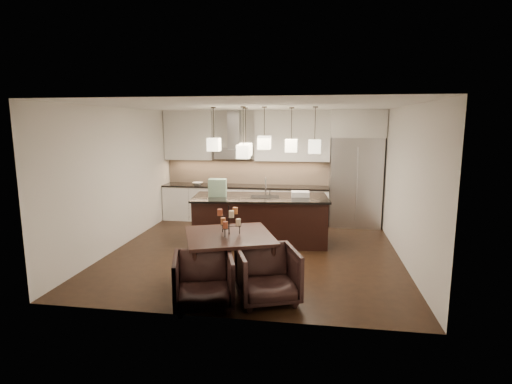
# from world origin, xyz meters

# --- Properties ---
(floor) EXTENTS (5.50, 5.50, 0.02)m
(floor) POSITION_xyz_m (0.00, 0.00, -0.01)
(floor) COLOR black
(floor) RESTS_ON ground
(ceiling) EXTENTS (5.50, 5.50, 0.02)m
(ceiling) POSITION_xyz_m (0.00, 0.00, 2.81)
(ceiling) COLOR white
(ceiling) RESTS_ON wall_back
(wall_back) EXTENTS (5.50, 0.02, 2.80)m
(wall_back) POSITION_xyz_m (0.00, 2.76, 1.40)
(wall_back) COLOR silver
(wall_back) RESTS_ON ground
(wall_front) EXTENTS (5.50, 0.02, 2.80)m
(wall_front) POSITION_xyz_m (0.00, -2.76, 1.40)
(wall_front) COLOR silver
(wall_front) RESTS_ON ground
(wall_left) EXTENTS (0.02, 5.50, 2.80)m
(wall_left) POSITION_xyz_m (-2.76, 0.00, 1.40)
(wall_left) COLOR silver
(wall_left) RESTS_ON ground
(wall_right) EXTENTS (0.02, 5.50, 2.80)m
(wall_right) POSITION_xyz_m (2.76, 0.00, 1.40)
(wall_right) COLOR silver
(wall_right) RESTS_ON ground
(refrigerator) EXTENTS (1.20, 0.72, 2.15)m
(refrigerator) POSITION_xyz_m (2.10, 2.38, 1.07)
(refrigerator) COLOR #B7B7BA
(refrigerator) RESTS_ON floor
(fridge_panel) EXTENTS (1.26, 0.72, 0.65)m
(fridge_panel) POSITION_xyz_m (2.10, 2.38, 2.47)
(fridge_panel) COLOR silver
(fridge_panel) RESTS_ON refrigerator
(lower_cabinets) EXTENTS (4.21, 0.62, 0.88)m
(lower_cabinets) POSITION_xyz_m (-0.62, 2.43, 0.44)
(lower_cabinets) COLOR silver
(lower_cabinets) RESTS_ON floor
(countertop) EXTENTS (4.21, 0.66, 0.04)m
(countertop) POSITION_xyz_m (-0.62, 2.43, 0.90)
(countertop) COLOR black
(countertop) RESTS_ON lower_cabinets
(backsplash) EXTENTS (4.21, 0.02, 0.63)m
(backsplash) POSITION_xyz_m (-0.62, 2.73, 1.24)
(backsplash) COLOR #CBAF94
(backsplash) RESTS_ON countertop
(upper_cab_left) EXTENTS (1.25, 0.35, 1.25)m
(upper_cab_left) POSITION_xyz_m (-2.10, 2.57, 2.17)
(upper_cab_left) COLOR silver
(upper_cab_left) RESTS_ON wall_back
(upper_cab_right) EXTENTS (1.85, 0.35, 1.25)m
(upper_cab_right) POSITION_xyz_m (0.55, 2.57, 2.17)
(upper_cab_right) COLOR silver
(upper_cab_right) RESTS_ON wall_back
(hood_canopy) EXTENTS (0.90, 0.52, 0.24)m
(hood_canopy) POSITION_xyz_m (-0.93, 2.48, 1.72)
(hood_canopy) COLOR #B7B7BA
(hood_canopy) RESTS_ON wall_back
(hood_chimney) EXTENTS (0.30, 0.28, 0.96)m
(hood_chimney) POSITION_xyz_m (-0.93, 2.59, 2.32)
(hood_chimney) COLOR #B7B7BA
(hood_chimney) RESTS_ON hood_canopy
(fruit_bowl) EXTENTS (0.29, 0.29, 0.06)m
(fruit_bowl) POSITION_xyz_m (-1.86, 2.38, 0.95)
(fruit_bowl) COLOR silver
(fruit_bowl) RESTS_ON countertop
(island_body) EXTENTS (2.78, 1.35, 0.94)m
(island_body) POSITION_xyz_m (0.03, 0.60, 0.47)
(island_body) COLOR black
(island_body) RESTS_ON floor
(island_top) EXTENTS (2.88, 1.45, 0.04)m
(island_top) POSITION_xyz_m (0.03, 0.60, 0.97)
(island_top) COLOR black
(island_top) RESTS_ON island_body
(faucet) EXTENTS (0.13, 0.27, 0.41)m
(faucet) POSITION_xyz_m (0.13, 0.72, 1.19)
(faucet) COLOR silver
(faucet) RESTS_ON island_top
(tote_bag) EXTENTS (0.38, 0.23, 0.36)m
(tote_bag) POSITION_xyz_m (-0.85, 0.48, 1.17)
(tote_bag) COLOR #195932
(tote_bag) RESTS_ON island_top
(food_container) EXTENTS (0.39, 0.30, 0.11)m
(food_container) POSITION_xyz_m (0.85, 0.72, 1.04)
(food_container) COLOR silver
(food_container) RESTS_ON island_top
(dining_table) EXTENTS (1.67, 1.67, 0.78)m
(dining_table) POSITION_xyz_m (-0.15, -1.57, 0.39)
(dining_table) COLOR black
(dining_table) RESTS_ON floor
(candelabra) EXTENTS (0.48, 0.48, 0.46)m
(candelabra) POSITION_xyz_m (-0.15, -1.57, 1.01)
(candelabra) COLOR black
(candelabra) RESTS_ON dining_table
(candle_a) EXTENTS (0.10, 0.10, 0.10)m
(candle_a) POSITION_xyz_m (-0.02, -1.52, 0.97)
(candle_a) COLOR beige
(candle_a) RESTS_ON candelabra
(candle_b) EXTENTS (0.10, 0.10, 0.10)m
(candle_b) POSITION_xyz_m (-0.27, -1.48, 0.97)
(candle_b) COLOR #C26A36
(candle_b) RESTS_ON candelabra
(candle_c) EXTENTS (0.10, 0.10, 0.10)m
(candle_c) POSITION_xyz_m (-0.18, -1.71, 0.97)
(candle_c) COLOR #A64629
(candle_c) RESTS_ON candelabra
(candle_d) EXTENTS (0.10, 0.10, 0.10)m
(candle_d) POSITION_xyz_m (-0.08, -1.44, 1.13)
(candle_d) COLOR #C26A36
(candle_d) RESTS_ON candelabra
(candle_e) EXTENTS (0.10, 0.10, 0.10)m
(candle_e) POSITION_xyz_m (-0.29, -1.60, 1.13)
(candle_e) COLOR #A64629
(candle_e) RESTS_ON candelabra
(candle_f) EXTENTS (0.10, 0.10, 0.10)m
(candle_f) POSITION_xyz_m (-0.09, -1.69, 1.13)
(candle_f) COLOR beige
(candle_f) RESTS_ON candelabra
(armchair_left) EXTENTS (1.00, 1.02, 0.74)m
(armchair_left) POSITION_xyz_m (-0.31, -2.46, 0.37)
(armchair_left) COLOR black
(armchair_left) RESTS_ON floor
(armchair_right) EXTENTS (1.06, 1.07, 0.77)m
(armchair_right) POSITION_xyz_m (0.52, -2.15, 0.38)
(armchair_right) COLOR black
(armchair_right) RESTS_ON floor
(pendant_a) EXTENTS (0.24, 0.24, 0.26)m
(pendant_a) POSITION_xyz_m (-0.90, 0.44, 2.06)
(pendant_a) COLOR #FFF4CC
(pendant_a) RESTS_ON ceiling
(pendant_b) EXTENTS (0.24, 0.24, 0.26)m
(pendant_b) POSITION_xyz_m (-0.31, 0.77, 1.95)
(pendant_b) COLOR #FFF4CC
(pendant_b) RESTS_ON ceiling
(pendant_c) EXTENTS (0.24, 0.24, 0.26)m
(pendant_c) POSITION_xyz_m (0.14, 0.34, 2.11)
(pendant_c) COLOR #FFF4CC
(pendant_c) RESTS_ON ceiling
(pendant_d) EXTENTS (0.24, 0.24, 0.26)m
(pendant_d) POSITION_xyz_m (0.64, 0.80, 2.03)
(pendant_d) COLOR #FFF4CC
(pendant_d) RESTS_ON ceiling
(pendant_e) EXTENTS (0.24, 0.24, 0.26)m
(pendant_e) POSITION_xyz_m (1.12, 0.43, 2.04)
(pendant_e) COLOR #FFF4CC
(pendant_e) RESTS_ON ceiling
(pendant_f) EXTENTS (0.24, 0.24, 0.26)m
(pendant_f) POSITION_xyz_m (-0.24, 0.17, 1.94)
(pendant_f) COLOR #FFF4CC
(pendant_f) RESTS_ON ceiling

